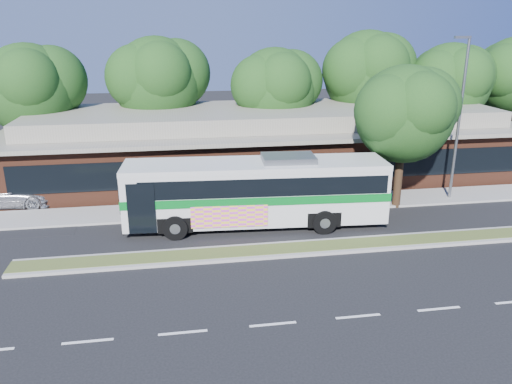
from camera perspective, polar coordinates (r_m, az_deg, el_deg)
ground at (r=22.24m, az=7.09°, el=-7.11°), size 120.00×120.00×0.00m
median_strip at (r=22.73m, az=6.68°, el=-6.30°), size 26.00×1.10×0.15m
sidewalk at (r=27.94m, az=3.48°, el=-1.46°), size 44.00×2.60×0.12m
plaza_building at (r=33.57m, az=1.09°, el=5.64°), size 33.20×11.20×4.45m
lamp_post at (r=29.94m, az=22.20°, el=8.15°), size 0.93×0.18×9.07m
tree_bg_a at (r=35.64m, az=-23.77°, el=10.96°), size 6.47×5.80×8.63m
tree_bg_b at (r=35.54m, az=-10.56°, el=12.61°), size 6.69×6.00×9.00m
tree_bg_c at (r=35.35m, az=2.78°, el=11.96°), size 6.24×5.60×8.26m
tree_bg_d at (r=38.30m, az=13.12°, el=13.25°), size 6.91×6.20×9.37m
tree_bg_e at (r=40.10m, az=21.70°, el=11.69°), size 6.47×5.80×8.50m
transit_bus at (r=24.51m, az=0.11°, el=0.51°), size 12.95×3.57×3.60m
sedan at (r=30.89m, az=-26.62°, el=-0.13°), size 5.27×2.37×1.50m
sidewalk_tree at (r=27.86m, az=17.20°, el=8.80°), size 5.73×5.14×7.72m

